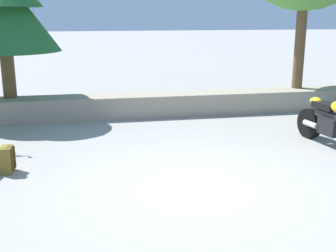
% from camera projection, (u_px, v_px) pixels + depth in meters
% --- Properties ---
extents(ground_plane, '(120.00, 120.00, 0.00)m').
position_uv_depth(ground_plane, '(198.00, 186.00, 6.57)').
color(ground_plane, gray).
extents(stone_wall, '(36.00, 0.80, 0.55)m').
position_uv_depth(stone_wall, '(151.00, 105.00, 11.06)').
color(stone_wall, gray).
rests_on(stone_wall, ground).
extents(motorcycle_yellow_centre, '(0.73, 2.06, 1.18)m').
position_uv_depth(motorcycle_yellow_centre, '(334.00, 123.00, 8.35)').
color(motorcycle_yellow_centre, black).
rests_on(motorcycle_yellow_centre, ground).
extents(rider_backpack, '(0.27, 0.31, 0.47)m').
position_uv_depth(rider_backpack, '(6.00, 158.00, 7.07)').
color(rider_backpack, brown).
rests_on(rider_backpack, ground).
extents(pine_tree_mid_left, '(2.61, 2.61, 3.48)m').
position_uv_depth(pine_tree_mid_left, '(2.00, 3.00, 10.02)').
color(pine_tree_mid_left, brown).
rests_on(pine_tree_mid_left, stone_wall).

